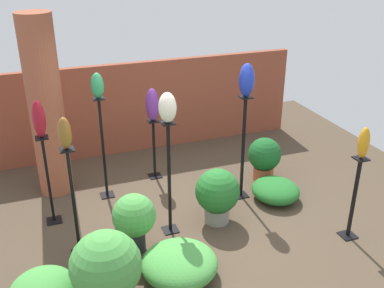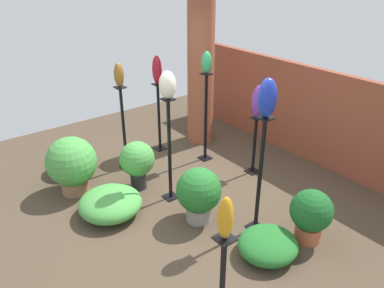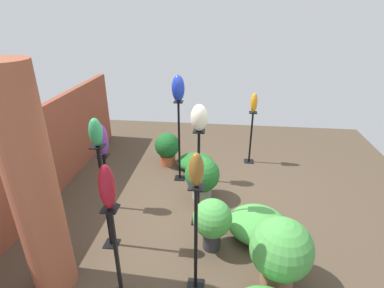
{
  "view_description": "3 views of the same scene",
  "coord_description": "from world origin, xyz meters",
  "px_view_note": "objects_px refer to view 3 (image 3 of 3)",
  "views": [
    {
      "loc": [
        -1.81,
        -4.77,
        3.53
      ],
      "look_at": [
        -0.01,
        0.17,
        1.12
      ],
      "focal_mm": 42.0,
      "sensor_mm": 36.0,
      "label": 1
    },
    {
      "loc": [
        3.5,
        -2.62,
        3.18
      ],
      "look_at": [
        0.01,
        0.08,
        1.0
      ],
      "focal_mm": 35.0,
      "sensor_mm": 36.0,
      "label": 2
    },
    {
      "loc": [
        -4.14,
        -0.34,
        3.08
      ],
      "look_at": [
        0.08,
        0.13,
        1.13
      ],
      "focal_mm": 28.0,
      "sensor_mm": 36.0,
      "label": 3
    }
  ],
  "objects_px": {
    "brick_pillar": "(34,190)",
    "pedestal_cobalt": "(179,145)",
    "pedestal_ivory": "(198,183)",
    "potted_plant_back_center": "(212,220)",
    "potted_plant_mid_right": "(202,176)",
    "pedestal_ruby": "(117,259)",
    "art_vase_ivory": "(199,118)",
    "art_vase_ruby": "(107,187)",
    "art_vase_cobalt": "(178,88)",
    "art_vase_amber": "(254,103)",
    "art_vase_violet": "(101,140)",
    "pedestal_violet": "(108,185)",
    "art_vase_jade": "(96,132)",
    "potted_plant_walkway_edge": "(281,251)",
    "pedestal_jade": "(106,202)",
    "pedestal_bronze": "(196,244)",
    "pedestal_amber": "(251,140)",
    "art_vase_bronze": "(196,170)",
    "potted_plant_mid_left": "(167,147)"
  },
  "relations": [
    {
      "from": "brick_pillar",
      "to": "pedestal_cobalt",
      "type": "bearing_deg",
      "value": -23.81
    },
    {
      "from": "pedestal_ivory",
      "to": "potted_plant_back_center",
      "type": "relative_size",
      "value": 2.01
    },
    {
      "from": "potted_plant_mid_right",
      "to": "brick_pillar",
      "type": "bearing_deg",
      "value": 140.72
    },
    {
      "from": "pedestal_ruby",
      "to": "art_vase_ivory",
      "type": "height_order",
      "value": "art_vase_ivory"
    },
    {
      "from": "art_vase_ruby",
      "to": "art_vase_ivory",
      "type": "distance_m",
      "value": 1.64
    },
    {
      "from": "pedestal_ivory",
      "to": "potted_plant_back_center",
      "type": "xyz_separation_m",
      "value": [
        -0.52,
        -0.24,
        -0.25
      ]
    },
    {
      "from": "art_vase_cobalt",
      "to": "art_vase_amber",
      "type": "bearing_deg",
      "value": -57.99
    },
    {
      "from": "potted_plant_back_center",
      "to": "art_vase_violet",
      "type": "bearing_deg",
      "value": 67.0
    },
    {
      "from": "brick_pillar",
      "to": "potted_plant_back_center",
      "type": "xyz_separation_m",
      "value": [
        0.79,
        -1.86,
        -0.87
      ]
    },
    {
      "from": "pedestal_cobalt",
      "to": "potted_plant_mid_right",
      "type": "height_order",
      "value": "pedestal_cobalt"
    },
    {
      "from": "art_vase_ivory",
      "to": "pedestal_ivory",
      "type": "bearing_deg",
      "value": -90.0
    },
    {
      "from": "pedestal_violet",
      "to": "pedestal_ruby",
      "type": "relative_size",
      "value": 0.78
    },
    {
      "from": "art_vase_amber",
      "to": "art_vase_jade",
      "type": "bearing_deg",
      "value": 142.86
    },
    {
      "from": "pedestal_ivory",
      "to": "art_vase_amber",
      "type": "bearing_deg",
      "value": -23.18
    },
    {
      "from": "potted_plant_walkway_edge",
      "to": "pedestal_jade",
      "type": "bearing_deg",
      "value": 80.25
    },
    {
      "from": "pedestal_cobalt",
      "to": "art_vase_ivory",
      "type": "height_order",
      "value": "art_vase_ivory"
    },
    {
      "from": "pedestal_ruby",
      "to": "art_vase_jade",
      "type": "xyz_separation_m",
      "value": [
        0.81,
        0.42,
        1.15
      ]
    },
    {
      "from": "pedestal_violet",
      "to": "pedestal_cobalt",
      "type": "xyz_separation_m",
      "value": [
        1.05,
        -1.03,
        0.29
      ]
    },
    {
      "from": "pedestal_jade",
      "to": "pedestal_ivory",
      "type": "bearing_deg",
      "value": -61.99
    },
    {
      "from": "pedestal_bronze",
      "to": "potted_plant_back_center",
      "type": "relative_size",
      "value": 1.85
    },
    {
      "from": "art_vase_violet",
      "to": "potted_plant_walkway_edge",
      "type": "relative_size",
      "value": 0.58
    },
    {
      "from": "brick_pillar",
      "to": "pedestal_jade",
      "type": "xyz_separation_m",
      "value": [
        0.69,
        -0.44,
        -0.62
      ]
    },
    {
      "from": "brick_pillar",
      "to": "art_vase_violet",
      "type": "relative_size",
      "value": 5.14
    },
    {
      "from": "pedestal_ivory",
      "to": "art_vase_ivory",
      "type": "relative_size",
      "value": 4.16
    },
    {
      "from": "art_vase_violet",
      "to": "potted_plant_mid_right",
      "type": "xyz_separation_m",
      "value": [
        0.45,
        -1.51,
        -0.8
      ]
    },
    {
      "from": "brick_pillar",
      "to": "pedestal_bronze",
      "type": "xyz_separation_m",
      "value": [
        0.12,
        -1.7,
        -0.68
      ]
    },
    {
      "from": "art_vase_violet",
      "to": "pedestal_bronze",
      "type": "bearing_deg",
      "value": -131.57
    },
    {
      "from": "pedestal_ruby",
      "to": "art_vase_violet",
      "type": "relative_size",
      "value": 2.42
    },
    {
      "from": "potted_plant_mid_right",
      "to": "pedestal_amber",
      "type": "bearing_deg",
      "value": -31.79
    },
    {
      "from": "pedestal_jade",
      "to": "art_vase_ruby",
      "type": "xyz_separation_m",
      "value": [
        -0.81,
        -0.42,
        0.79
      ]
    },
    {
      "from": "art_vase_cobalt",
      "to": "art_vase_jade",
      "type": "bearing_deg",
      "value": 159.73
    },
    {
      "from": "pedestal_jade",
      "to": "art_vase_cobalt",
      "type": "distance_m",
      "value": 2.29
    },
    {
      "from": "art_vase_ruby",
      "to": "potted_plant_back_center",
      "type": "distance_m",
      "value": 1.7
    },
    {
      "from": "art_vase_violet",
      "to": "potted_plant_mid_right",
      "type": "bearing_deg",
      "value": -73.4
    },
    {
      "from": "pedestal_cobalt",
      "to": "art_vase_jade",
      "type": "xyz_separation_m",
      "value": [
        -1.89,
        0.7,
        1.0
      ]
    },
    {
      "from": "art_vase_bronze",
      "to": "potted_plant_back_center",
      "type": "distance_m",
      "value": 1.34
    },
    {
      "from": "potted_plant_mid_right",
      "to": "pedestal_violet",
      "type": "bearing_deg",
      "value": 106.6
    },
    {
      "from": "art_vase_ruby",
      "to": "potted_plant_mid_left",
      "type": "bearing_deg",
      "value": 1.22
    },
    {
      "from": "potted_plant_mid_right",
      "to": "potted_plant_mid_left",
      "type": "bearing_deg",
      "value": 35.54
    },
    {
      "from": "pedestal_jade",
      "to": "art_vase_cobalt",
      "type": "bearing_deg",
      "value": -20.27
    },
    {
      "from": "brick_pillar",
      "to": "pedestal_violet",
      "type": "height_order",
      "value": "brick_pillar"
    },
    {
      "from": "pedestal_bronze",
      "to": "art_vase_violet",
      "type": "xyz_separation_m",
      "value": [
        1.41,
        1.59,
        0.58
      ]
    },
    {
      "from": "pedestal_jade",
      "to": "potted_plant_back_center",
      "type": "relative_size",
      "value": 2.01
    },
    {
      "from": "pedestal_amber",
      "to": "potted_plant_mid_left",
      "type": "bearing_deg",
      "value": 100.12
    },
    {
      "from": "brick_pillar",
      "to": "potted_plant_walkway_edge",
      "type": "relative_size",
      "value": 2.99
    },
    {
      "from": "art_vase_ivory",
      "to": "art_vase_amber",
      "type": "bearing_deg",
      "value": -23.18
    },
    {
      "from": "pedestal_jade",
      "to": "art_vase_ivory",
      "type": "bearing_deg",
      "value": -61.99
    },
    {
      "from": "brick_pillar",
      "to": "pedestal_violet",
      "type": "distance_m",
      "value": 1.78
    },
    {
      "from": "pedestal_cobalt",
      "to": "potted_plant_walkway_edge",
      "type": "relative_size",
      "value": 1.76
    },
    {
      "from": "pedestal_jade",
      "to": "pedestal_ivory",
      "type": "height_order",
      "value": "same"
    }
  ]
}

